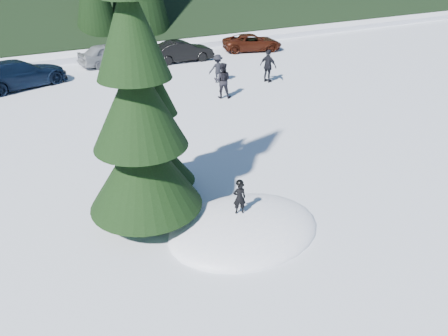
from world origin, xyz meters
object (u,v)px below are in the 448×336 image
adult_2 (218,69)px  car_5 (182,51)px  child_skier (239,198)px  spruce_short (158,132)px  car_3 (18,74)px  adult_0 (222,80)px  adult_1 (268,66)px  car_4 (111,54)px  spruce_tall (139,114)px  car_6 (252,42)px

adult_2 → car_5: size_ratio=0.38×
car_5 → child_skier: bearing=164.3°
spruce_short → car_3: 15.03m
adult_0 → adult_2: size_ratio=1.14×
spruce_short → child_skier: bearing=-69.0°
adult_0 → adult_2: (1.15, 2.60, -0.11)m
child_skier → adult_1: 14.88m
car_3 → car_4: size_ratio=1.25×
adult_0 → car_5: adult_0 is taller
spruce_tall → adult_2: (8.67, 11.54, -2.51)m
spruce_tall → child_skier: (2.15, -1.60, -2.34)m
car_6 → car_4: bearing=101.9°
adult_1 → car_5: size_ratio=0.44×
adult_1 → car_3: bearing=43.4°
child_skier → car_5: child_skier is taller
car_4 → spruce_tall: bearing=158.3°
adult_0 → car_3: 11.57m
adult_2 → spruce_short: bearing=64.0°
adult_2 → car_5: 5.66m
spruce_tall → adult_2: bearing=53.1°
car_4 → child_skier: bearing=165.2°
adult_1 → child_skier: bearing=120.8°
adult_1 → adult_2: bearing=40.6°
adult_2 → car_3: bearing=-13.4°
spruce_short → car_6: bearing=49.3°
adult_2 → car_3: 11.18m
spruce_short → spruce_tall: bearing=-125.5°
car_3 → car_5: (10.50, 1.03, -0.07)m
spruce_tall → adult_2: spruce_tall is taller
adult_1 → car_4: 10.87m
spruce_tall → car_5: (8.99, 17.19, -2.62)m
spruce_short → child_skier: size_ratio=5.41×
spruce_tall → car_6: (14.98, 17.64, -2.70)m
spruce_short → car_6: spruce_short is taller
spruce_short → adult_0: size_ratio=2.91×
spruce_short → adult_0: spruce_short is taller
car_3 → adult_0: bearing=-146.3°
adult_0 → car_4: (-3.06, 9.72, -0.20)m
child_skier → car_3: (-3.66, 17.76, -0.21)m
child_skier → car_4: 20.39m
adult_0 → adult_1: bearing=-129.7°
adult_1 → car_3: size_ratio=0.35×
child_skier → car_5: (6.84, 18.79, -0.28)m
child_skier → car_6: size_ratio=0.22×
adult_0 → car_4: bearing=-40.6°
adult_0 → car_6: (7.45, 8.70, -0.31)m
spruce_short → car_5: (7.99, 15.79, -1.41)m
adult_1 → car_6: size_ratio=0.42×
child_skier → adult_2: bearing=-97.2°
child_skier → car_5: bearing=-90.8°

